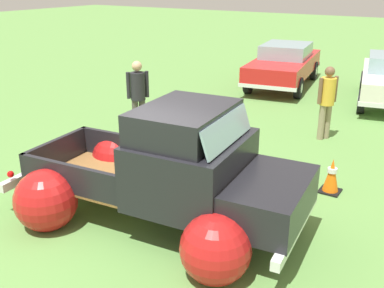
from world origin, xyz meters
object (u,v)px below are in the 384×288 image
object	(u,v)px
lane_cone_1	(196,145)
spectator_0	(138,93)
lane_cone_0	(332,176)
show_car_0	(284,63)
spectator_2	(327,98)
vintage_pickup_truck	(176,180)

from	to	relation	value
lane_cone_1	spectator_0	bearing A→B (deg)	163.41
lane_cone_0	show_car_0	bearing A→B (deg)	117.52
spectator_2	lane_cone_0	xyz separation A→B (m)	(0.96, -2.68, -0.67)
show_car_0	spectator_2	world-z (taller)	spectator_2
show_car_0	lane_cone_1	size ratio (longest dim) A/B	7.70
spectator_2	lane_cone_1	xyz separation A→B (m)	(-1.86, -2.69, -0.67)
vintage_pickup_truck	lane_cone_1	xyz separation A→B (m)	(-1.14, 2.39, -0.45)
vintage_pickup_truck	spectator_2	xyz separation A→B (m)	(0.72, 5.08, 0.22)
spectator_0	spectator_2	world-z (taller)	spectator_0
show_car_0	lane_cone_0	distance (m)	8.24
vintage_pickup_truck	lane_cone_0	bearing A→B (deg)	49.31
spectator_0	spectator_2	bearing A→B (deg)	-111.56
vintage_pickup_truck	spectator_0	bearing A→B (deg)	130.70
show_car_0	spectator_0	world-z (taller)	spectator_0
spectator_0	show_car_0	bearing A→B (deg)	-58.70
spectator_2	spectator_0	bearing A→B (deg)	-119.07
vintage_pickup_truck	lane_cone_0	world-z (taller)	vintage_pickup_truck
spectator_0	lane_cone_0	distance (m)	4.90
spectator_0	vintage_pickup_truck	bearing A→B (deg)	176.15
spectator_0	spectator_2	distance (m)	4.38
spectator_0	lane_cone_1	size ratio (longest dim) A/B	2.83
lane_cone_0	lane_cone_1	xyz separation A→B (m)	(-2.82, -0.01, 0.00)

